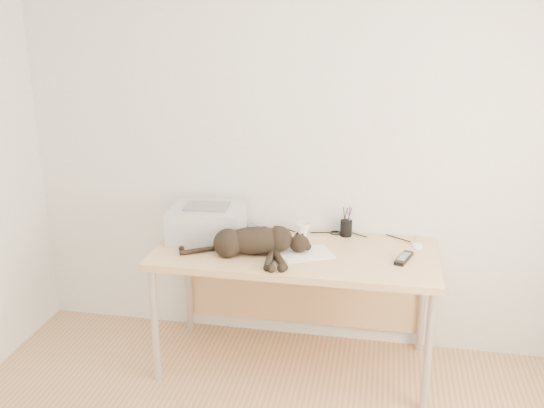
% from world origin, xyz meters
% --- Properties ---
extents(wall_back, '(3.50, 0.00, 3.50)m').
position_xyz_m(wall_back, '(0.00, 1.75, 1.30)').
color(wall_back, white).
rests_on(wall_back, floor).
extents(desk, '(1.60, 0.70, 0.74)m').
position_xyz_m(desk, '(0.00, 1.48, 0.61)').
color(desk, tan).
rests_on(desk, floor).
extents(printer, '(0.45, 0.40, 0.20)m').
position_xyz_m(printer, '(-0.55, 1.50, 0.84)').
color(printer, '#B4B4B9').
rests_on(printer, desk).
extents(papers, '(0.36, 0.30, 0.01)m').
position_xyz_m(papers, '(0.06, 1.36, 0.74)').
color(papers, white).
rests_on(papers, desk).
extents(cat, '(0.73, 0.37, 0.17)m').
position_xyz_m(cat, '(-0.23, 1.29, 0.81)').
color(cat, black).
rests_on(cat, desk).
extents(mug, '(0.12, 0.12, 0.08)m').
position_xyz_m(mug, '(0.01, 1.63, 0.78)').
color(mug, white).
rests_on(mug, desk).
extents(pen_cup, '(0.07, 0.07, 0.18)m').
position_xyz_m(pen_cup, '(0.27, 1.68, 0.79)').
color(pen_cup, black).
rests_on(pen_cup, desk).
extents(remote_grey, '(0.16, 0.19, 0.02)m').
position_xyz_m(remote_grey, '(-0.28, 1.64, 0.75)').
color(remote_grey, slate).
rests_on(remote_grey, desk).
extents(remote_black, '(0.11, 0.20, 0.02)m').
position_xyz_m(remote_black, '(0.60, 1.37, 0.75)').
color(remote_black, black).
rests_on(remote_black, desk).
extents(mouse, '(0.07, 0.11, 0.04)m').
position_xyz_m(mouse, '(0.68, 1.58, 0.76)').
color(mouse, white).
rests_on(mouse, desk).
extents(cable_tangle, '(1.36, 0.07, 0.01)m').
position_xyz_m(cable_tangle, '(0.00, 1.70, 0.75)').
color(cable_tangle, black).
rests_on(cable_tangle, desk).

